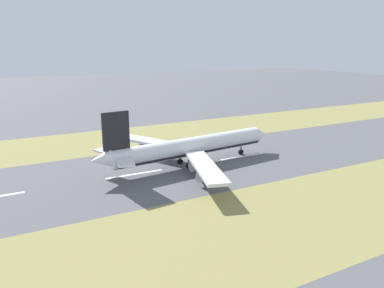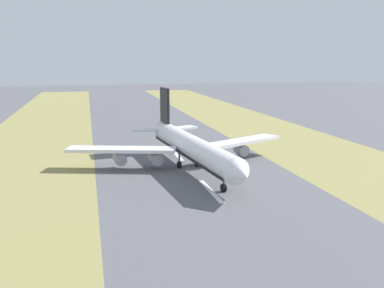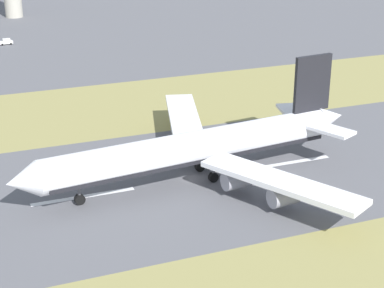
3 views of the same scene
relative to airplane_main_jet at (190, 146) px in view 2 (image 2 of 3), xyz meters
name	(u,v)px [view 2 (image 2 of 3)]	position (x,y,z in m)	size (l,w,h in m)	color
ground_plane	(191,170)	(0.10, 1.92, -6.02)	(800.00, 800.00, 0.00)	#56565B
grass_median_west	(342,161)	(-44.90, 1.92, -6.02)	(40.00, 600.00, 0.01)	olive
grass_median_east	(12,180)	(45.10, 1.92, -6.02)	(40.00, 600.00, 0.01)	olive
centreline_dash_near	(157,134)	(0.10, -58.11, -6.01)	(1.20, 18.00, 0.01)	silver
centreline_dash_mid	(176,154)	(0.10, -18.11, -6.01)	(1.20, 18.00, 0.01)	silver
centreline_dash_far	(211,191)	(0.10, 21.89, -6.01)	(1.20, 18.00, 0.01)	silver
airplane_main_jet	(190,146)	(0.00, 0.00, 0.00)	(63.76, 67.20, 20.20)	white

